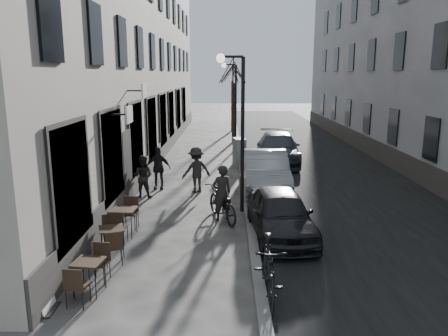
{
  "coord_description": "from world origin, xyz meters",
  "views": [
    {
      "loc": [
        -0.48,
        -7.92,
        4.48
      ],
      "look_at": [
        -0.58,
        4.46,
        1.8
      ],
      "focal_mm": 35.0,
      "sensor_mm": 36.0,
      "label": 1
    }
  ],
  "objects_px": {
    "bistro_set_a": "(89,273)",
    "bistro_set_b": "(112,239)",
    "sign_board": "(43,291)",
    "pedestrian_near": "(143,176)",
    "pedestrian_mid": "(196,170)",
    "pedestrian_far": "(158,168)",
    "tree_near": "(234,71)",
    "bistro_set_c": "(124,219)",
    "car_far": "(278,148)",
    "streetlamp_far": "(233,97)",
    "moped": "(269,270)",
    "tree_far": "(232,71)",
    "car_near": "(280,213)",
    "streetlamp_near": "(237,116)",
    "utility_cabinet": "(239,152)",
    "bicycle": "(222,203)",
    "car_mid": "(266,172)"
  },
  "relations": [
    {
      "from": "utility_cabinet",
      "to": "car_far",
      "type": "xyz_separation_m",
      "value": [
        1.98,
        0.7,
        0.07
      ]
    },
    {
      "from": "utility_cabinet",
      "to": "tree_near",
      "type": "bearing_deg",
      "value": 80.02
    },
    {
      "from": "car_far",
      "to": "moped",
      "type": "relative_size",
      "value": 2.49
    },
    {
      "from": "sign_board",
      "to": "car_near",
      "type": "relative_size",
      "value": 0.26
    },
    {
      "from": "bistro_set_c",
      "to": "sign_board",
      "type": "xyz_separation_m",
      "value": [
        -0.63,
        -4.0,
        -0.07
      ]
    },
    {
      "from": "bistro_set_a",
      "to": "bistro_set_b",
      "type": "relative_size",
      "value": 0.97
    },
    {
      "from": "streetlamp_far",
      "to": "moped",
      "type": "xyz_separation_m",
      "value": [
        0.52,
        -17.8,
        -2.53
      ]
    },
    {
      "from": "tree_far",
      "to": "car_near",
      "type": "distance_m",
      "value": 23.65
    },
    {
      "from": "bistro_set_a",
      "to": "pedestrian_far",
      "type": "bearing_deg",
      "value": 96.2
    },
    {
      "from": "streetlamp_near",
      "to": "utility_cabinet",
      "type": "height_order",
      "value": "streetlamp_near"
    },
    {
      "from": "bistro_set_b",
      "to": "car_far",
      "type": "height_order",
      "value": "car_far"
    },
    {
      "from": "pedestrian_far",
      "to": "pedestrian_near",
      "type": "bearing_deg",
      "value": -107.55
    },
    {
      "from": "sign_board",
      "to": "car_far",
      "type": "xyz_separation_m",
      "value": [
        6.09,
        14.3,
        0.35
      ]
    },
    {
      "from": "bistro_set_a",
      "to": "car_far",
      "type": "bearing_deg",
      "value": 75.29
    },
    {
      "from": "streetlamp_near",
      "to": "sign_board",
      "type": "relative_size",
      "value": 4.99
    },
    {
      "from": "pedestrian_far",
      "to": "tree_near",
      "type": "bearing_deg",
      "value": 75.91
    },
    {
      "from": "car_near",
      "to": "moped",
      "type": "distance_m",
      "value": 3.58
    },
    {
      "from": "tree_far",
      "to": "tree_near",
      "type": "bearing_deg",
      "value": -90.0
    },
    {
      "from": "car_near",
      "to": "car_far",
      "type": "bearing_deg",
      "value": 79.56
    },
    {
      "from": "pedestrian_near",
      "to": "pedestrian_far",
      "type": "relative_size",
      "value": 0.92
    },
    {
      "from": "pedestrian_mid",
      "to": "car_near",
      "type": "bearing_deg",
      "value": 95.28
    },
    {
      "from": "bistro_set_a",
      "to": "car_near",
      "type": "bearing_deg",
      "value": 44.19
    },
    {
      "from": "bistro_set_a",
      "to": "pedestrian_mid",
      "type": "distance_m",
      "value": 8.15
    },
    {
      "from": "bistro_set_c",
      "to": "pedestrian_mid",
      "type": "height_order",
      "value": "pedestrian_mid"
    },
    {
      "from": "bistro_set_b",
      "to": "tree_far",
      "type": "bearing_deg",
      "value": 63.92
    },
    {
      "from": "streetlamp_far",
      "to": "moped",
      "type": "height_order",
      "value": "streetlamp_far"
    },
    {
      "from": "sign_board",
      "to": "tree_far",
      "type": "bearing_deg",
      "value": 81.79
    },
    {
      "from": "tree_far",
      "to": "pedestrian_mid",
      "type": "bearing_deg",
      "value": -94.84
    },
    {
      "from": "tree_far",
      "to": "bistro_set_c",
      "type": "distance_m",
      "value": 23.89
    },
    {
      "from": "bicycle",
      "to": "pedestrian_far",
      "type": "relative_size",
      "value": 1.21
    },
    {
      "from": "bistro_set_c",
      "to": "car_mid",
      "type": "distance_m",
      "value": 6.52
    },
    {
      "from": "utility_cabinet",
      "to": "car_near",
      "type": "height_order",
      "value": "utility_cabinet"
    },
    {
      "from": "bicycle",
      "to": "car_mid",
      "type": "bearing_deg",
      "value": -138.83
    },
    {
      "from": "streetlamp_far",
      "to": "car_far",
      "type": "height_order",
      "value": "streetlamp_far"
    },
    {
      "from": "streetlamp_far",
      "to": "pedestrian_near",
      "type": "relative_size",
      "value": 3.27
    },
    {
      "from": "pedestrian_near",
      "to": "car_mid",
      "type": "distance_m",
      "value": 4.68
    },
    {
      "from": "pedestrian_far",
      "to": "car_mid",
      "type": "xyz_separation_m",
      "value": [
        4.22,
        -0.32,
        -0.07
      ]
    },
    {
      "from": "bistro_set_c",
      "to": "utility_cabinet",
      "type": "relative_size",
      "value": 1.16
    },
    {
      "from": "streetlamp_near",
      "to": "bicycle",
      "type": "relative_size",
      "value": 2.49
    },
    {
      "from": "streetlamp_near",
      "to": "sign_board",
      "type": "height_order",
      "value": "streetlamp_near"
    },
    {
      "from": "pedestrian_far",
      "to": "bistro_set_c",
      "type": "bearing_deg",
      "value": -91.38
    },
    {
      "from": "moped",
      "to": "pedestrian_mid",
      "type": "bearing_deg",
      "value": 104.42
    },
    {
      "from": "bistro_set_b",
      "to": "car_far",
      "type": "relative_size",
      "value": 0.29
    },
    {
      "from": "car_near",
      "to": "bistro_set_b",
      "type": "bearing_deg",
      "value": -167.03
    },
    {
      "from": "utility_cabinet",
      "to": "bicycle",
      "type": "xyz_separation_m",
      "value": [
        -0.75,
        -8.21,
        -0.15
      ]
    },
    {
      "from": "sign_board",
      "to": "bicycle",
      "type": "xyz_separation_m",
      "value": [
        3.35,
        5.38,
        0.12
      ]
    },
    {
      "from": "sign_board",
      "to": "pedestrian_near",
      "type": "relative_size",
      "value": 0.66
    },
    {
      "from": "utility_cabinet",
      "to": "pedestrian_mid",
      "type": "bearing_deg",
      "value": -121.32
    },
    {
      "from": "streetlamp_near",
      "to": "bicycle",
      "type": "distance_m",
      "value": 2.82
    },
    {
      "from": "sign_board",
      "to": "pedestrian_far",
      "type": "relative_size",
      "value": 0.61
    }
  ]
}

